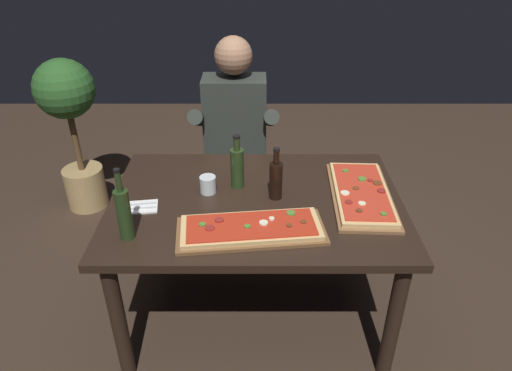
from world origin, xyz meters
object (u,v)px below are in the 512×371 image
(dining_table, at_px, (256,216))
(vinegar_bottle_green, at_px, (276,179))
(pizza_rectangular_left, at_px, (361,193))
(seated_diner, at_px, (235,135))
(wine_bottle_dark, at_px, (237,166))
(diner_chair, at_px, (236,162))
(tumbler_near_camera, at_px, (208,185))
(potted_plant_corner, at_px, (71,120))
(oil_bottle_amber, at_px, (124,213))
(pizza_rectangular_front, at_px, (251,229))

(dining_table, relative_size, vinegar_bottle_green, 5.32)
(pizza_rectangular_left, distance_m, seated_diner, 0.96)
(wine_bottle_dark, xyz_separation_m, diner_chair, (-0.04, 0.73, -0.37))
(dining_table, distance_m, pizza_rectangular_left, 0.52)
(vinegar_bottle_green, relative_size, tumbler_near_camera, 3.09)
(pizza_rectangular_left, distance_m, potted_plant_corner, 2.08)
(oil_bottle_amber, distance_m, potted_plant_corner, 1.57)
(pizza_rectangular_front, xyz_separation_m, tumbler_near_camera, (-0.21, 0.33, 0.02))
(oil_bottle_amber, height_order, tumbler_near_camera, oil_bottle_amber)
(oil_bottle_amber, relative_size, vinegar_bottle_green, 1.26)
(tumbler_near_camera, bearing_deg, seated_diner, 80.95)
(pizza_rectangular_front, xyz_separation_m, vinegar_bottle_green, (0.12, 0.29, 0.08))
(wine_bottle_dark, bearing_deg, diner_chair, 92.94)
(vinegar_bottle_green, bearing_deg, dining_table, -166.15)
(dining_table, bearing_deg, potted_plant_corner, 139.50)
(dining_table, bearing_deg, seated_diner, 100.01)
(pizza_rectangular_left, xyz_separation_m, vinegar_bottle_green, (-0.42, -0.00, 0.08))
(dining_table, bearing_deg, tumbler_near_camera, 163.04)
(pizza_rectangular_front, relative_size, diner_chair, 0.76)
(dining_table, bearing_deg, wine_bottle_dark, 125.65)
(oil_bottle_amber, xyz_separation_m, potted_plant_corner, (-0.73, 1.38, -0.17))
(wine_bottle_dark, distance_m, vinegar_bottle_green, 0.21)
(dining_table, relative_size, diner_chair, 1.61)
(vinegar_bottle_green, bearing_deg, oil_bottle_amber, -153.68)
(pizza_rectangular_left, relative_size, seated_diner, 0.46)
(tumbler_near_camera, xyz_separation_m, seated_diner, (0.11, 0.66, -0.03))
(tumbler_near_camera, distance_m, diner_chair, 0.84)
(tumbler_near_camera, bearing_deg, oil_bottle_amber, -130.35)
(dining_table, xyz_separation_m, pizza_rectangular_left, (0.51, 0.02, 0.12))
(tumbler_near_camera, xyz_separation_m, diner_chair, (0.11, 0.78, -0.29))
(potted_plant_corner, bearing_deg, tumbler_near_camera, -44.39)
(wine_bottle_dark, bearing_deg, tumbler_near_camera, -158.21)
(dining_table, bearing_deg, diner_chair, 98.63)
(pizza_rectangular_front, bearing_deg, vinegar_bottle_green, 67.94)
(pizza_rectangular_left, bearing_deg, seated_diner, 131.98)
(pizza_rectangular_front, distance_m, vinegar_bottle_green, 0.32)
(pizza_rectangular_left, bearing_deg, vinegar_bottle_green, -179.83)
(seated_diner, relative_size, potted_plant_corner, 1.19)
(dining_table, height_order, wine_bottle_dark, wine_bottle_dark)
(diner_chair, height_order, seated_diner, seated_diner)
(wine_bottle_dark, relative_size, potted_plant_corner, 0.25)
(dining_table, bearing_deg, oil_bottle_amber, -151.74)
(dining_table, relative_size, pizza_rectangular_left, 2.28)
(wine_bottle_dark, distance_m, diner_chair, 0.81)
(seated_diner, bearing_deg, oil_bottle_amber, -112.01)
(dining_table, height_order, oil_bottle_amber, oil_bottle_amber)
(vinegar_bottle_green, bearing_deg, tumbler_near_camera, 171.61)
(oil_bottle_amber, relative_size, potted_plant_corner, 0.30)
(vinegar_bottle_green, xyz_separation_m, tumbler_near_camera, (-0.33, 0.05, -0.07))
(oil_bottle_amber, xyz_separation_m, tumbler_near_camera, (0.31, 0.37, -0.09))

